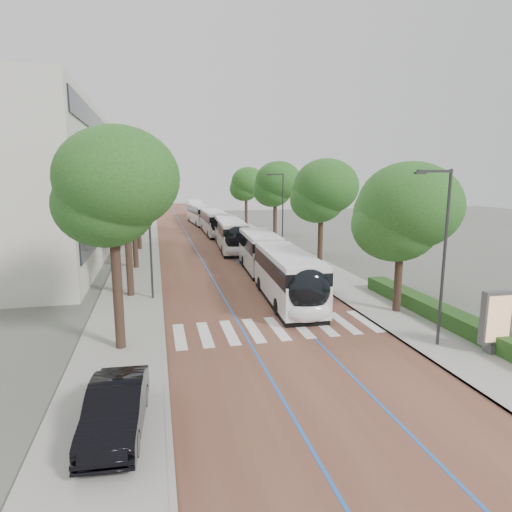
{
  "coord_description": "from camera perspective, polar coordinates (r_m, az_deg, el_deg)",
  "views": [
    {
      "loc": [
        -5.73,
        -19.35,
        7.78
      ],
      "look_at": [
        0.93,
        8.87,
        2.4
      ],
      "focal_mm": 30.0,
      "sensor_mm": 36.0,
      "label": 1
    }
  ],
  "objects": [
    {
      "name": "trees_right",
      "position": [
        41.55,
        5.65,
        8.33
      ],
      "size": [
        5.72,
        47.38,
        8.95
      ],
      "color": "black",
      "rests_on": "ground"
    },
    {
      "name": "parked_car",
      "position": [
        14.38,
        -18.19,
        -18.73
      ],
      "size": [
        1.91,
        4.71,
        1.52
      ],
      "primitive_type": "imported",
      "rotation": [
        0.0,
        0.0,
        -0.07
      ],
      "color": "black",
      "rests_on": "sidewalk_left"
    },
    {
      "name": "ad_panel",
      "position": [
        21.6,
        29.33,
        -7.54
      ],
      "size": [
        1.36,
        0.55,
        2.8
      ],
      "rotation": [
        0.0,
        0.0,
        -0.05
      ],
      "color": "#59595B",
      "rests_on": "sidewalk_right"
    },
    {
      "name": "road",
      "position": [
        60.13,
        -7.71,
        2.99
      ],
      "size": [
        11.0,
        140.0,
        0.02
      ],
      "primitive_type": "cube",
      "color": "brown",
      "rests_on": "ground"
    },
    {
      "name": "kerb_left",
      "position": [
        59.85,
        -13.06,
        2.83
      ],
      "size": [
        0.2,
        140.0,
        0.14
      ],
      "primitive_type": "cube",
      "color": "gray",
      "rests_on": "ground"
    },
    {
      "name": "bus_queued_2",
      "position": [
        71.49,
        -7.44,
        5.49
      ],
      "size": [
        3.32,
        12.53,
        3.2
      ],
      "rotation": [
        0.0,
        0.0,
        0.07
      ],
      "color": "silver",
      "rests_on": "ground"
    },
    {
      "name": "hedge",
      "position": [
        25.44,
        23.29,
        -6.96
      ],
      "size": [
        1.2,
        14.0,
        0.8
      ],
      "primitive_type": "cube",
      "color": "#1E4217",
      "rests_on": "sidewalk_right"
    },
    {
      "name": "bus_queued_1",
      "position": [
        58.58,
        -5.61,
        4.43
      ],
      "size": [
        2.6,
        12.41,
        3.2
      ],
      "rotation": [
        0.0,
        0.0,
        -0.01
      ],
      "color": "silver",
      "rests_on": "ground"
    },
    {
      "name": "ground",
      "position": [
        21.63,
        3.04,
        -10.58
      ],
      "size": [
        160.0,
        160.0,
        0.0
      ],
      "primitive_type": "plane",
      "color": "#51544C",
      "rests_on": "ground"
    },
    {
      "name": "zebra_crossing",
      "position": [
        22.57,
        2.82,
        -9.6
      ],
      "size": [
        10.55,
        3.6,
        0.01
      ],
      "color": "silver",
      "rests_on": "ground"
    },
    {
      "name": "lead_bus",
      "position": [
        30.27,
        2.46,
        -1.23
      ],
      "size": [
        3.59,
        18.51,
        3.2
      ],
      "rotation": [
        0.0,
        0.0,
        -0.06
      ],
      "color": "black",
      "rests_on": "ground"
    },
    {
      "name": "sidewalk_left",
      "position": [
        59.88,
        -14.88,
        2.75
      ],
      "size": [
        4.0,
        140.0,
        0.12
      ],
      "primitive_type": "cube",
      "color": "#98948F",
      "rests_on": "ground"
    },
    {
      "name": "bus_queued_3",
      "position": [
        83.73,
        -8.13,
        6.19
      ],
      "size": [
        2.98,
        12.48,
        3.2
      ],
      "rotation": [
        0.0,
        0.0,
        -0.04
      ],
      "color": "silver",
      "rests_on": "ground"
    },
    {
      "name": "lane_line_right",
      "position": [
        60.31,
        -6.2,
        3.06
      ],
      "size": [
        0.12,
        126.0,
        0.01
      ],
      "primitive_type": "cube",
      "color": "#245AB4",
      "rests_on": "road"
    },
    {
      "name": "sidewalk_right",
      "position": [
        61.3,
        -0.71,
        3.28
      ],
      "size": [
        4.0,
        140.0,
        0.12
      ],
      "primitive_type": "cube",
      "color": "#98948F",
      "rests_on": "ground"
    },
    {
      "name": "lamp_post_left",
      "position": [
        27.6,
        -13.95,
        2.58
      ],
      "size": [
        0.14,
        0.14,
        8.0
      ],
      "primitive_type": "cylinder",
      "color": "#303033",
      "rests_on": "sidewalk_left"
    },
    {
      "name": "bus_queued_0",
      "position": [
        46.22,
        -3.4,
        2.84
      ],
      "size": [
        3.32,
        12.53,
        3.2
      ],
      "rotation": [
        0.0,
        0.0,
        -0.07
      ],
      "color": "silver",
      "rests_on": "ground"
    },
    {
      "name": "office_building",
      "position": [
        49.31,
        -29.8,
        8.24
      ],
      "size": [
        18.11,
        40.0,
        14.0
      ],
      "color": "#BBB8AD",
      "rests_on": "ground"
    },
    {
      "name": "trees_left",
      "position": [
        44.52,
        -15.74,
        8.79
      ],
      "size": [
        6.44,
        60.31,
        9.8
      ],
      "color": "black",
      "rests_on": "ground"
    },
    {
      "name": "streetlight_near",
      "position": [
        20.7,
        23.52,
        1.41
      ],
      "size": [
        1.82,
        0.2,
        8.0
      ],
      "color": "#303033",
      "rests_on": "sidewalk_right"
    },
    {
      "name": "kerb_right",
      "position": [
        60.92,
        -2.46,
        3.22
      ],
      "size": [
        0.2,
        140.0,
        0.14
      ],
      "primitive_type": "cube",
      "color": "gray",
      "rests_on": "ground"
    },
    {
      "name": "streetlight_far",
      "position": [
        43.26,
        3.36,
        6.57
      ],
      "size": [
        1.82,
        0.2,
        8.0
      ],
      "color": "#303033",
      "rests_on": "sidewalk_right"
    },
    {
      "name": "lane_line_left",
      "position": [
        60.0,
        -9.23,
        2.95
      ],
      "size": [
        0.12,
        126.0,
        0.01
      ],
      "primitive_type": "cube",
      "color": "#245AB4",
      "rests_on": "road"
    }
  ]
}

